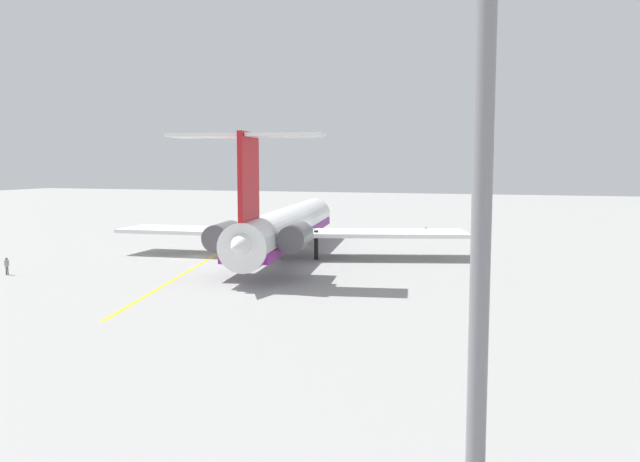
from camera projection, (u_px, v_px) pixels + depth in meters
ground at (194, 257)px, 77.41m from camera, size 357.48×357.48×0.00m
main_jetliner at (286, 227)px, 75.80m from camera, size 47.46×42.21×13.88m
ground_crew_near_nose at (485, 231)px, 97.46m from camera, size 0.35×0.29×1.66m
ground_crew_near_tail at (426, 231)px, 97.28m from camera, size 0.43×0.27×1.68m
ground_crew_portside at (7, 264)px, 64.88m from camera, size 0.29×0.38×1.75m
safety_cone_nose at (199, 232)px, 102.85m from camera, size 0.40×0.40×0.55m
taxiway_centreline at (218, 254)px, 80.48m from camera, size 68.17×17.79×0.01m
light_mast at (487, 14)px, 21.62m from camera, size 4.00×0.70×29.47m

